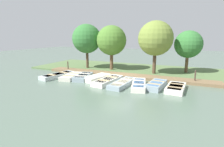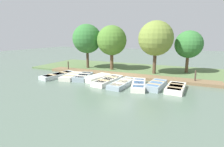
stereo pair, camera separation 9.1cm
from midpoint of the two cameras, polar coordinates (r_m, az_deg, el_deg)
The scene contains 18 objects.
ground_plane at distance 16.03m, azimuth 2.14°, elevation -2.01°, with size 80.00×80.00×0.00m, color #566B5B.
shore_bank at distance 20.62m, azimuth 7.40°, elevation 1.31°, with size 8.00×24.00×0.16m.
dock_walkway at distance 17.27m, azimuth 3.90°, elevation -0.57°, with size 1.49×16.97×0.25m.
rowboat_0 at distance 17.69m, azimuth -17.06°, elevation -0.56°, with size 3.66×1.75×0.39m.
rowboat_1 at distance 17.01m, azimuth -12.94°, elevation -0.83°, with size 3.05×1.67×0.38m.
rowboat_2 at distance 16.45m, azimuth -9.20°, elevation -1.02°, with size 2.95×1.71×0.43m.
rowboat_3 at distance 15.92m, azimuth -4.76°, elevation -1.36°, with size 2.96×1.81×0.42m.
rowboat_4 at distance 14.88m, azimuth -1.13°, elevation -2.33°, with size 3.61×1.50×0.40m.
rowboat_5 at distance 14.18m, azimuth 3.70°, elevation -3.15°, with size 3.61×1.38×0.36m.
rowboat_6 at distance 13.82m, azimuth 8.88°, elevation -3.61°, with size 3.41×1.74×0.40m.
rowboat_7 at distance 13.90m, azimuth 14.37°, elevation -3.65°, with size 2.82×1.36×0.44m.
rowboat_8 at distance 13.68m, azimuth 20.23°, elevation -4.44°, with size 2.70×1.35×0.38m.
mooring_post_near at distance 20.42m, azimuth -13.97°, elevation 2.36°, with size 0.12×0.12×1.14m.
mooring_post_far at distance 16.14m, azimuth 25.68°, elevation -1.01°, with size 0.12×0.12×1.14m.
park_tree_far_left at distance 21.02m, azimuth -8.03°, elevation 11.15°, with size 3.38×3.38×5.30m.
park_tree_left at distance 19.72m, azimuth 0.05°, elevation 10.71°, with size 3.30×3.30×5.10m.
park_tree_center at distance 18.02m, azimuth 14.24°, elevation 11.02°, with size 3.43×3.43×5.41m.
park_tree_right at distance 19.71m, azimuth 23.88°, elevation 8.66°, with size 2.79×2.79×4.49m.
Camera 2 is at (14.39, 5.88, 3.90)m, focal length 28.00 mm.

